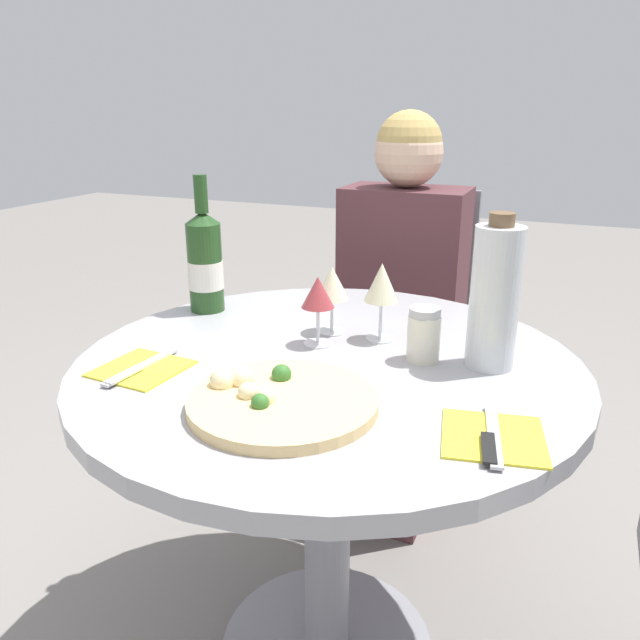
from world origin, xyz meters
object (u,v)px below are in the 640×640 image
Objects in this scene: seated_diner at (394,333)px; pizza_large at (278,399)px; wine_bottle at (205,262)px; tall_carafe at (495,297)px; dining_table at (328,428)px; chair_behind_diner at (405,343)px.

seated_diner reaches higher than pizza_large.
wine_bottle is at bearing 134.63° from pizza_large.
tall_carafe is at bearing -6.93° from wine_bottle.
dining_table is 0.85m from chair_behind_diner.
pizza_large is (0.06, -1.05, 0.29)m from chair_behind_diner.
wine_bottle is (-0.38, 0.17, 0.27)m from dining_table.
chair_behind_diner is 0.84m from wine_bottle.
dining_table is 0.50m from wine_bottle.
pizza_large is at bearing -89.96° from dining_table.
pizza_large is (0.06, -0.91, 0.21)m from seated_diner.
pizza_large is at bearing -45.37° from wine_bottle.
wine_bottle is (-0.38, 0.39, 0.11)m from pizza_large.
dining_table is 3.08× the size of wine_bottle.
seated_diner is at bearing 93.94° from pizza_large.
chair_behind_diner is (-0.06, 0.83, -0.12)m from dining_table.
pizza_large is 0.44m from tall_carafe.
dining_table is 0.69m from seated_diner.
dining_table is 0.27m from pizza_large.
chair_behind_diner is at bearing 115.52° from tall_carafe.
pizza_large is at bearing 93.40° from chair_behind_diner.
wine_bottle is (-0.32, -0.66, 0.39)m from chair_behind_diner.
seated_diner reaches higher than wine_bottle.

